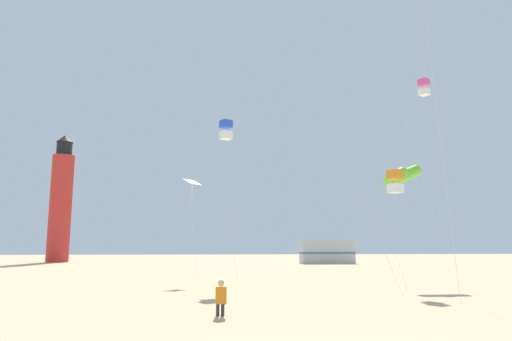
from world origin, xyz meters
name	(u,v)px	position (x,y,z in m)	size (l,w,h in m)	color
kite_flyer_standing	(221,297)	(-1.88, 7.62, 0.61)	(0.35, 0.52, 1.16)	orange
kite_box_rainbow	(424,88)	(12.18, 21.88, 12.95)	(2.41, 2.41, 13.56)	silver
kite_diamond_white	(192,185)	(-3.51, 21.49, 5.94)	(1.22, 1.22, 6.34)	silver
kite_tube_lime	(402,175)	(8.74, 18.12, 6.22)	(2.89, 2.36, 6.92)	silver
kite_box_blue	(226,130)	(-1.49, 19.29, 8.99)	(1.61, 1.24, 9.58)	silver
kite_box_orange	(395,182)	(6.87, 14.65, 5.37)	(2.27, 2.50, 5.95)	silver
lighthouse_distant	(61,202)	(-22.20, 55.41, 7.84)	(2.80, 2.80, 16.80)	red
rv_van_silver	(327,252)	(11.64, 48.58, 1.39)	(6.50, 2.51, 2.80)	#B7BABF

